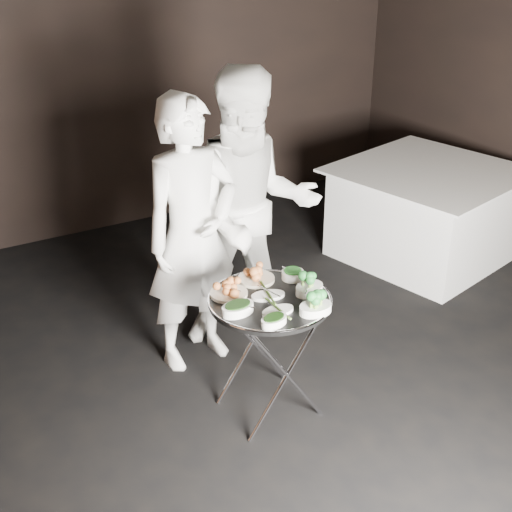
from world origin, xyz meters
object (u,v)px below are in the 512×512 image
waiter_left (192,235)px  waiter_right (252,212)px  serving_tray (270,300)px  tray_stand (269,350)px  dining_table (426,213)px

waiter_left → waiter_right: size_ratio=0.95×
serving_tray → waiter_right: size_ratio=0.37×
tray_stand → waiter_right: waiter_right is taller
serving_tray → waiter_left: (-0.13, 0.71, 0.14)m
tray_stand → serving_tray: bearing=0.0°
tray_stand → dining_table: (2.19, 1.11, -0.03)m
tray_stand → waiter_right: size_ratio=0.40×
tray_stand → waiter_left: waiter_left is taller
tray_stand → serving_tray: size_ratio=1.07×
serving_tray → waiter_left: size_ratio=0.39×
waiter_left → waiter_right: waiter_right is taller
dining_table → waiter_right: bearing=-169.3°
waiter_left → dining_table: 2.40m
tray_stand → dining_table: dining_table is taller
tray_stand → waiter_left: bearing=100.0°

